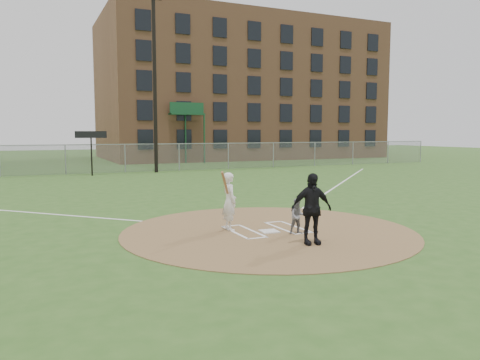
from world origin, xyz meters
name	(u,v)px	position (x,y,z in m)	size (l,w,h in m)	color
ground	(268,231)	(0.00, 0.00, 0.00)	(140.00, 140.00, 0.00)	#2E541C
dirt_circle	(268,231)	(0.00, 0.00, 0.01)	(8.40, 8.40, 0.02)	olive
home_plate	(269,231)	(-0.06, -0.17, 0.04)	(0.49, 0.49, 0.03)	white
foul_line_first	(338,185)	(9.00, 9.00, 0.01)	(0.10, 24.00, 0.01)	white
catcher	(298,216)	(0.54, -0.73, 0.52)	(0.48, 0.38, 0.99)	slate
umpire	(311,209)	(0.22, -1.89, 0.92)	(1.06, 0.44, 1.81)	black
batters_boxes	(266,229)	(0.00, 0.15, 0.03)	(2.08, 1.88, 0.01)	white
batter_at_plate	(229,201)	(-1.01, 0.51, 0.86)	(0.72, 0.96, 1.78)	white
outfield_fence	(125,158)	(0.00, 22.00, 1.02)	(56.08, 0.08, 2.03)	slate
brick_warehouse	(239,92)	(16.00, 37.96, 7.50)	(30.00, 17.17, 15.00)	#9F6644
light_pole	(155,78)	(2.00, 21.00, 6.61)	(1.20, 0.30, 12.22)	black
scoreboard_sign	(91,139)	(-2.50, 20.20, 2.39)	(2.00, 0.10, 2.93)	black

